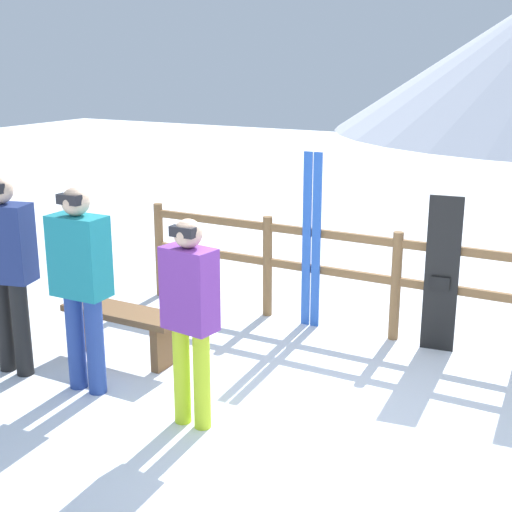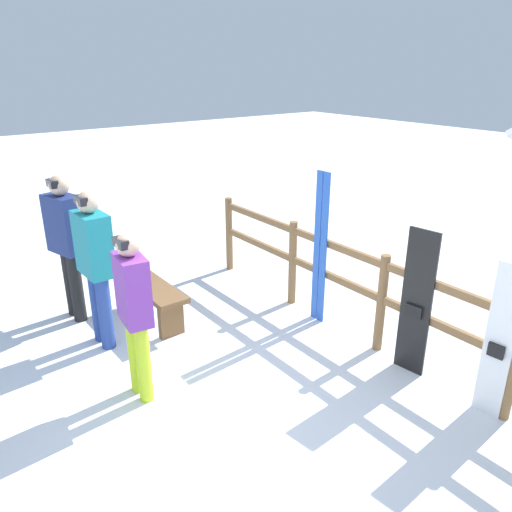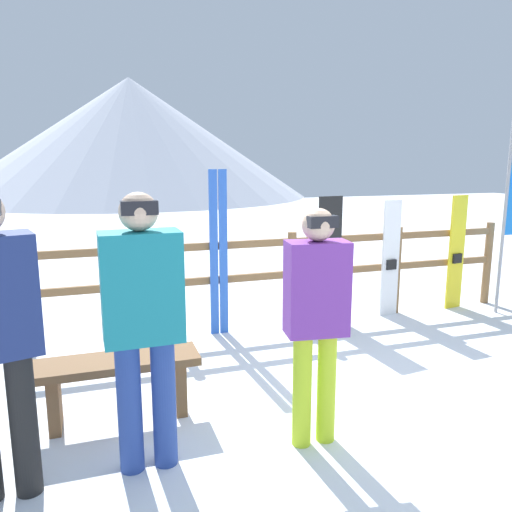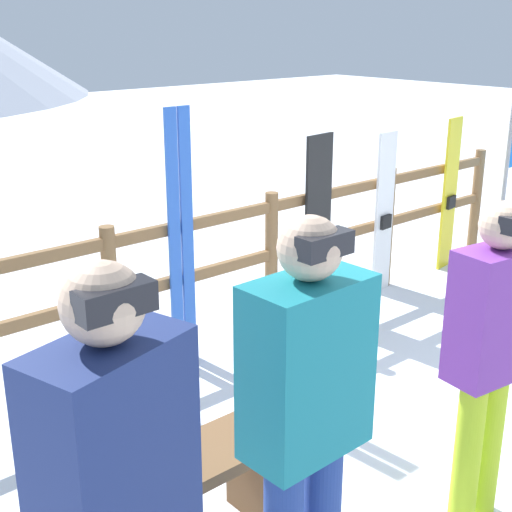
{
  "view_description": "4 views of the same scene",
  "coord_description": "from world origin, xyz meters",
  "px_view_note": "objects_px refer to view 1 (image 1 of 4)",
  "views": [
    {
      "loc": [
        1.94,
        -4.41,
        2.71
      ],
      "look_at": [
        -0.98,
        0.98,
        0.97
      ],
      "focal_mm": 50.0,
      "sensor_mm": 36.0,
      "label": 1
    },
    {
      "loc": [
        2.92,
        -1.87,
        2.91
      ],
      "look_at": [
        -1.01,
        1.12,
        0.97
      ],
      "focal_mm": 35.0,
      "sensor_mm": 36.0,
      "label": 2
    },
    {
      "loc": [
        -2.15,
        -3.19,
        1.9
      ],
      "look_at": [
        -0.78,
        0.97,
        1.05
      ],
      "focal_mm": 35.0,
      "sensor_mm": 36.0,
      "label": 3
    },
    {
      "loc": [
        -3.51,
        -1.88,
        2.33
      ],
      "look_at": [
        -1.0,
        1.03,
        1.05
      ],
      "focal_mm": 50.0,
      "sensor_mm": 36.0,
      "label": 4
    }
  ],
  "objects_px": {
    "person_navy": "(6,262)",
    "ski_pair_blue": "(311,241)",
    "bench": "(123,323)",
    "snowboard_black_stripe": "(442,275)",
    "person_teal": "(81,277)",
    "person_purple": "(190,308)"
  },
  "relations": [
    {
      "from": "person_navy",
      "to": "ski_pair_blue",
      "type": "relative_size",
      "value": 0.97
    },
    {
      "from": "bench",
      "to": "snowboard_black_stripe",
      "type": "bearing_deg",
      "value": 32.29
    },
    {
      "from": "bench",
      "to": "person_navy",
      "type": "height_order",
      "value": "person_navy"
    },
    {
      "from": "bench",
      "to": "ski_pair_blue",
      "type": "height_order",
      "value": "ski_pair_blue"
    },
    {
      "from": "bench",
      "to": "person_navy",
      "type": "relative_size",
      "value": 0.68
    },
    {
      "from": "person_navy",
      "to": "snowboard_black_stripe",
      "type": "xyz_separation_m",
      "value": [
        3.14,
        2.27,
        -0.27
      ]
    },
    {
      "from": "ski_pair_blue",
      "to": "snowboard_black_stripe",
      "type": "height_order",
      "value": "ski_pair_blue"
    },
    {
      "from": "person_teal",
      "to": "ski_pair_blue",
      "type": "height_order",
      "value": "ski_pair_blue"
    },
    {
      "from": "person_teal",
      "to": "ski_pair_blue",
      "type": "bearing_deg",
      "value": 65.52
    },
    {
      "from": "ski_pair_blue",
      "to": "person_purple",
      "type": "bearing_deg",
      "value": -88.14
    },
    {
      "from": "bench",
      "to": "person_teal",
      "type": "distance_m",
      "value": 0.94
    },
    {
      "from": "person_teal",
      "to": "person_purple",
      "type": "bearing_deg",
      "value": -3.72
    },
    {
      "from": "bench",
      "to": "snowboard_black_stripe",
      "type": "height_order",
      "value": "snowboard_black_stripe"
    },
    {
      "from": "ski_pair_blue",
      "to": "person_navy",
      "type": "bearing_deg",
      "value": -128.57
    },
    {
      "from": "person_purple",
      "to": "person_navy",
      "type": "distance_m",
      "value": 1.89
    },
    {
      "from": "person_teal",
      "to": "snowboard_black_stripe",
      "type": "distance_m",
      "value": 3.25
    },
    {
      "from": "bench",
      "to": "person_navy",
      "type": "bearing_deg",
      "value": -132.96
    },
    {
      "from": "person_navy",
      "to": "snowboard_black_stripe",
      "type": "distance_m",
      "value": 3.88
    },
    {
      "from": "person_purple",
      "to": "ski_pair_blue",
      "type": "height_order",
      "value": "ski_pair_blue"
    },
    {
      "from": "person_teal",
      "to": "person_navy",
      "type": "relative_size",
      "value": 0.98
    },
    {
      "from": "person_purple",
      "to": "person_navy",
      "type": "relative_size",
      "value": 0.92
    },
    {
      "from": "person_teal",
      "to": "person_navy",
      "type": "xyz_separation_m",
      "value": [
        -0.79,
        -0.03,
        0.02
      ]
    }
  ]
}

